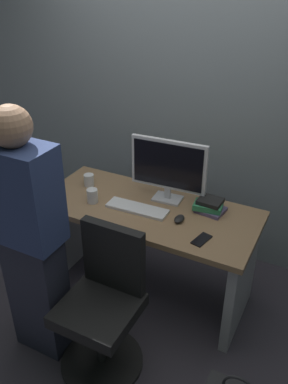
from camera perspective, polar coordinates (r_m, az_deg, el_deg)
The scene contains 12 objects.
ground_plane at distance 3.28m, azimuth 0.41°, elevation -13.37°, with size 9.00×9.00×0.00m, color #3D3842.
wall_back at distance 3.21m, azimuth 7.28°, elevation 16.22°, with size 6.40×0.10×3.00m, color gray.
desk at distance 2.94m, azimuth 0.45°, elevation -5.93°, with size 1.53×0.68×0.75m.
office_chair at distance 2.55m, azimuth -5.65°, elevation -15.83°, with size 0.52×0.52×0.94m.
person_at_desk at distance 2.44m, azimuth -15.66°, elevation -6.47°, with size 0.40×0.24×1.64m.
monitor at distance 2.79m, azimuth 3.44°, elevation 3.46°, with size 0.54×0.15×0.46m.
keyboard at distance 2.79m, azimuth -0.96°, elevation -2.32°, with size 0.43×0.13×0.02m, color white.
mouse at distance 2.68m, azimuth 4.95°, elevation -3.76°, with size 0.06×0.10×0.03m, color black.
cup_near_keyboard at distance 2.88m, azimuth -7.24°, elevation -0.53°, with size 0.08×0.08×0.10m, color silver.
cup_by_monitor at distance 3.10m, azimuth -7.71°, elevation 1.67°, with size 0.08×0.08×0.09m, color silver.
book_stack at distance 2.79m, azimuth 9.14°, elevation -1.94°, with size 0.22×0.18×0.09m.
cell_phone at distance 2.53m, azimuth 8.06°, elevation -6.61°, with size 0.07×0.14×0.01m, color black.
Camera 1 is at (1.08, -2.13, 2.24)m, focal length 38.12 mm.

